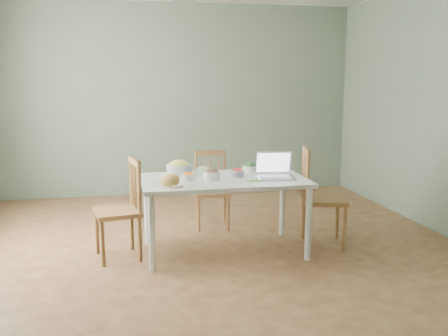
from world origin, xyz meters
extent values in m
cube|color=#4C2D1A|center=(0.00, 0.00, 0.00)|extent=(5.00, 5.00, 0.00)
cube|color=#5B6857|center=(0.00, 2.50, 1.35)|extent=(5.00, 0.00, 2.70)
cube|color=#5B6857|center=(0.00, -2.50, 1.35)|extent=(5.00, 0.00, 2.70)
cube|color=#5B6857|center=(2.50, 0.00, 1.35)|extent=(0.00, 5.00, 2.70)
ellipsoid|color=gold|center=(-0.44, -0.35, 0.78)|extent=(0.22, 0.22, 0.11)
cube|color=#F9EEC6|center=(-0.38, -0.44, 0.74)|extent=(0.10, 0.04, 0.03)
cylinder|color=tan|center=(0.43, 0.23, 0.74)|extent=(0.23, 0.23, 0.02)
camera|label=1|loc=(-0.84, -4.61, 1.67)|focal=39.74mm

